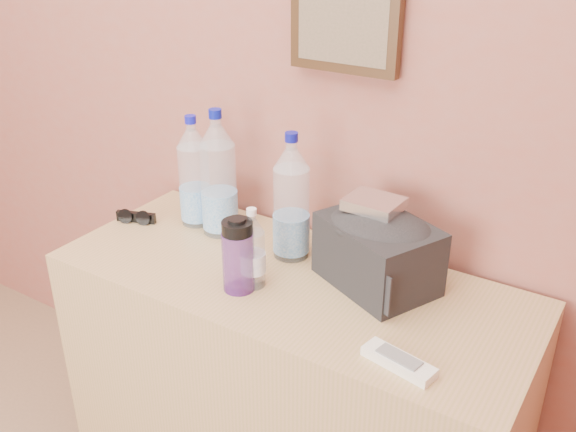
# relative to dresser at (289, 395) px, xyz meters

# --- Properties ---
(picture_frame) EXTENTS (0.30, 0.03, 0.25)m
(picture_frame) POSITION_rel_dresser_xyz_m (0.00, 0.26, 1.00)
(picture_frame) COLOR #382311
(picture_frame) RESTS_ON room_shell
(dresser) EXTENTS (1.27, 0.53, 0.79)m
(dresser) POSITION_rel_dresser_xyz_m (0.00, 0.00, 0.00)
(dresser) COLOR tan
(dresser) RESTS_ON ground
(pet_large_a) EXTENTS (0.09, 0.09, 0.34)m
(pet_large_a) POSITION_rel_dresser_xyz_m (-0.41, 0.12, 0.54)
(pet_large_a) COLOR silver
(pet_large_a) RESTS_ON dresser
(pet_large_b) EXTENTS (0.10, 0.10, 0.37)m
(pet_large_b) POSITION_rel_dresser_xyz_m (-0.31, 0.11, 0.56)
(pet_large_b) COLOR white
(pet_large_b) RESTS_ON dresser
(pet_large_c) EXTENTS (0.10, 0.10, 0.35)m
(pet_large_c) POSITION_rel_dresser_xyz_m (-0.06, 0.10, 0.55)
(pet_large_c) COLOR silver
(pet_large_c) RESTS_ON dresser
(pet_small) EXTENTS (0.06, 0.06, 0.21)m
(pet_small) POSITION_rel_dresser_xyz_m (-0.06, -0.08, 0.49)
(pet_small) COLOR silver
(pet_small) RESTS_ON dresser
(nalgene_bottle) EXTENTS (0.08, 0.08, 0.20)m
(nalgene_bottle) POSITION_rel_dresser_xyz_m (-0.08, -0.11, 0.49)
(nalgene_bottle) COLOR #5C258A
(nalgene_bottle) RESTS_ON dresser
(sunglasses) EXTENTS (0.13, 0.09, 0.03)m
(sunglasses) POSITION_rel_dresser_xyz_m (-0.57, 0.02, 0.41)
(sunglasses) COLOR black
(sunglasses) RESTS_ON dresser
(ac_remote) EXTENTS (0.17, 0.08, 0.02)m
(ac_remote) POSITION_rel_dresser_xyz_m (0.38, -0.18, 0.41)
(ac_remote) COLOR beige
(ac_remote) RESTS_ON dresser
(toiletry_bag) EXTENTS (0.34, 0.30, 0.19)m
(toiletry_bag) POSITION_rel_dresser_xyz_m (0.20, 0.10, 0.49)
(toiletry_bag) COLOR black
(toiletry_bag) RESTS_ON dresser
(foil_packet) EXTENTS (0.14, 0.12, 0.03)m
(foil_packet) POSITION_rel_dresser_xyz_m (0.17, 0.12, 0.60)
(foil_packet) COLOR silver
(foil_packet) RESTS_ON toiletry_bag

